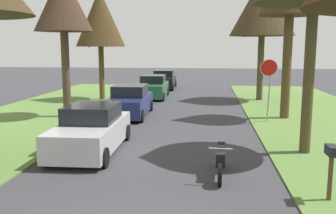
# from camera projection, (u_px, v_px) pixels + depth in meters

# --- Properties ---
(stop_sign_far) EXTENTS (0.81, 0.69, 2.92)m
(stop_sign_far) POSITION_uv_depth(u_px,v_px,m) (269.00, 77.00, 17.18)
(stop_sign_far) COLOR #9EA0A5
(stop_sign_far) RESTS_ON grass_verge_right
(street_tree_right_far) EXTENTS (4.20, 4.20, 8.12)m
(street_tree_right_far) POSITION_uv_depth(u_px,v_px,m) (263.00, 5.00, 23.79)
(street_tree_right_far) COLOR #4C4028
(street_tree_right_far) RESTS_ON grass_verge_right
(street_tree_left_mid_b) EXTENTS (2.83, 2.83, 7.12)m
(street_tree_left_mid_b) POSITION_uv_depth(u_px,v_px,m) (63.00, 3.00, 17.91)
(street_tree_left_mid_b) COLOR #4A382C
(street_tree_left_mid_b) RESTS_ON grass_verge_left
(street_tree_left_far) EXTENTS (3.22, 3.22, 7.21)m
(street_tree_left_far) POSITION_uv_depth(u_px,v_px,m) (100.00, 18.00, 24.12)
(street_tree_left_far) COLOR #503F23
(street_tree_left_far) RESTS_ON grass_verge_left
(parked_sedan_silver) EXTENTS (2.02, 4.43, 1.57)m
(parked_sedan_silver) POSITION_uv_depth(u_px,v_px,m) (91.00, 130.00, 12.52)
(parked_sedan_silver) COLOR #BCBCC1
(parked_sedan_silver) RESTS_ON ground
(parked_sedan_navy) EXTENTS (2.02, 4.43, 1.57)m
(parked_sedan_navy) POSITION_uv_depth(u_px,v_px,m) (130.00, 102.00, 19.10)
(parked_sedan_navy) COLOR navy
(parked_sedan_navy) RESTS_ON ground
(parked_sedan_green) EXTENTS (2.02, 4.43, 1.57)m
(parked_sedan_green) POSITION_uv_depth(u_px,v_px,m) (153.00, 87.00, 26.05)
(parked_sedan_green) COLOR #28663D
(parked_sedan_green) RESTS_ON ground
(parked_sedan_black) EXTENTS (2.02, 4.43, 1.57)m
(parked_sedan_black) POSITION_uv_depth(u_px,v_px,m) (164.00, 80.00, 31.90)
(parked_sedan_black) COLOR black
(parked_sedan_black) RESTS_ON ground
(parked_motorcycle) EXTENTS (0.60, 2.05, 0.97)m
(parked_motorcycle) POSITION_uv_depth(u_px,v_px,m) (221.00, 159.00, 10.09)
(parked_motorcycle) COLOR black
(parked_motorcycle) RESTS_ON ground
(curbside_mailbox) EXTENTS (0.22, 0.44, 1.27)m
(curbside_mailbox) POSITION_uv_depth(u_px,v_px,m) (332.00, 157.00, 8.30)
(curbside_mailbox) COLOR brown
(curbside_mailbox) RESTS_ON grass_verge_right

